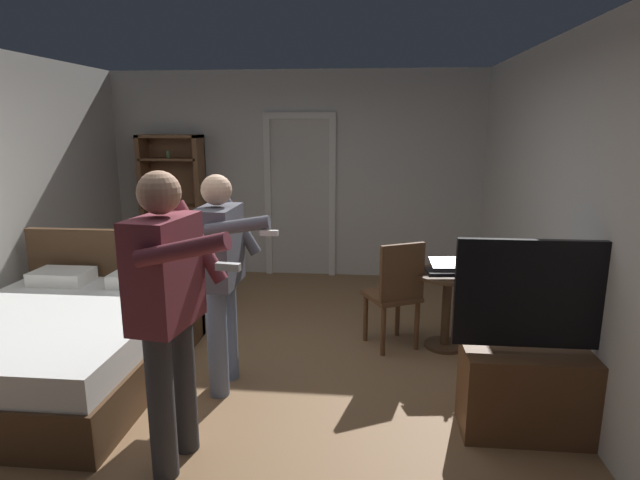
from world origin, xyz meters
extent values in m
plane|color=olive|center=(0.00, 0.00, 0.00)|extent=(6.87, 6.87, 0.00)
cube|color=beige|center=(0.00, 3.18, 1.33)|extent=(5.06, 0.12, 2.66)
cube|color=beige|center=(2.47, 0.00, 1.33)|extent=(0.12, 6.49, 2.66)
cube|color=white|center=(-0.35, 3.10, 1.02)|extent=(0.08, 0.08, 2.05)
cube|color=white|center=(0.50, 3.10, 1.02)|extent=(0.08, 0.08, 2.05)
cube|color=white|center=(0.07, 3.10, 2.09)|extent=(0.93, 0.08, 0.08)
cube|color=#4C331E|center=(-1.42, -0.05, 0.17)|extent=(1.69, 2.06, 0.35)
cube|color=white|center=(-1.42, -0.05, 0.46)|extent=(1.63, 2.00, 0.22)
cube|color=#4C331E|center=(-1.42, 0.94, 0.51)|extent=(1.69, 0.08, 1.02)
cube|color=white|center=(-1.79, 0.68, 0.63)|extent=(0.50, 0.34, 0.12)
cube|color=white|center=(-1.05, 0.68, 0.63)|extent=(0.50, 0.34, 0.12)
cube|color=brown|center=(-1.96, 2.92, 0.93)|extent=(0.06, 0.32, 1.85)
cube|color=brown|center=(-1.21, 2.92, 0.93)|extent=(0.06, 0.32, 1.85)
cube|color=brown|center=(-1.58, 2.92, 1.83)|extent=(0.81, 0.32, 0.04)
cube|color=brown|center=(-1.58, 3.07, 0.93)|extent=(0.81, 0.02, 1.85)
cube|color=brown|center=(-1.58, 2.92, 0.31)|extent=(0.75, 0.32, 0.03)
cylinder|color=green|center=(-1.75, 2.92, 0.37)|extent=(0.05, 0.05, 0.09)
cube|color=brown|center=(-1.58, 2.92, 0.93)|extent=(0.75, 0.32, 0.03)
cylinder|color=#39C0C8|center=(-1.69, 2.92, 0.99)|extent=(0.06, 0.06, 0.10)
cube|color=brown|center=(-1.58, 2.92, 1.54)|extent=(0.75, 0.32, 0.03)
cylinder|color=#608151|center=(-1.61, 2.92, 1.60)|extent=(0.05, 0.05, 0.09)
cube|color=brown|center=(2.11, -0.42, 0.28)|extent=(1.01, 0.40, 0.57)
cube|color=black|center=(2.11, -0.44, 0.96)|extent=(1.18, 0.05, 0.69)
cube|color=#407ABE|center=(2.11, -0.41, 0.96)|extent=(1.12, 0.01, 0.63)
cylinder|color=#4C331E|center=(1.68, 0.89, 0.33)|extent=(0.08, 0.08, 0.67)
cylinder|color=#4C331E|center=(1.68, 0.89, 0.01)|extent=(0.36, 0.36, 0.03)
cylinder|color=#4C331E|center=(1.68, 0.89, 0.68)|extent=(0.59, 0.59, 0.03)
cube|color=black|center=(1.65, 0.89, 0.71)|extent=(0.34, 0.25, 0.02)
cube|color=black|center=(1.67, 0.77, 0.82)|extent=(0.34, 0.23, 0.07)
cube|color=navy|center=(1.67, 0.78, 0.82)|extent=(0.31, 0.20, 0.05)
cylinder|color=#37472D|center=(1.82, 0.81, 0.80)|extent=(0.06, 0.06, 0.21)
cylinder|color=#37472D|center=(1.82, 0.81, 0.93)|extent=(0.03, 0.03, 0.05)
cylinder|color=brown|center=(1.27, 1.12, 0.23)|extent=(0.04, 0.04, 0.45)
cylinder|color=brown|center=(0.96, 0.96, 0.23)|extent=(0.04, 0.04, 0.45)
cylinder|color=brown|center=(1.42, 0.81, 0.23)|extent=(0.04, 0.04, 0.45)
cylinder|color=brown|center=(1.12, 0.66, 0.23)|extent=(0.04, 0.04, 0.45)
cube|color=brown|center=(1.19, 0.89, 0.47)|extent=(0.57, 0.57, 0.04)
cube|color=brown|center=(1.27, 0.74, 0.74)|extent=(0.39, 0.23, 0.50)
cylinder|color=#333338|center=(-0.13, -0.80, 0.44)|extent=(0.15, 0.15, 0.88)
cylinder|color=#333338|center=(-0.16, -1.06, 0.44)|extent=(0.15, 0.15, 0.88)
cube|color=brown|center=(-0.15, -0.93, 1.19)|extent=(0.32, 0.49, 0.62)
sphere|color=tan|center=(-0.15, -0.93, 1.63)|extent=(0.24, 0.24, 0.24)
cylinder|color=brown|center=(-0.02, -0.69, 1.30)|extent=(0.35, 0.13, 0.50)
cylinder|color=brown|center=(0.07, -1.22, 1.38)|extent=(0.52, 0.16, 0.21)
cube|color=white|center=(0.32, -1.28, 1.32)|extent=(0.12, 0.05, 0.04)
cylinder|color=slate|center=(-0.11, 0.13, 0.41)|extent=(0.15, 0.15, 0.82)
cylinder|color=slate|center=(-0.11, -0.13, 0.41)|extent=(0.15, 0.15, 0.82)
cube|color=#4C4C56|center=(-0.11, 0.00, 1.11)|extent=(0.27, 0.48, 0.58)
sphere|color=#D8AD8C|center=(-0.11, 0.00, 1.53)|extent=(0.22, 0.22, 0.22)
cylinder|color=#4C4C56|center=(-0.02, 0.26, 1.22)|extent=(0.33, 0.10, 0.47)
cylinder|color=#4C4C56|center=(0.10, -0.27, 1.32)|extent=(0.45, 0.10, 0.16)
cube|color=white|center=(0.32, -0.29, 1.28)|extent=(0.12, 0.04, 0.04)
cube|color=black|center=(-1.02, 1.90, 0.16)|extent=(0.49, 0.36, 0.33)
camera|label=1|loc=(0.98, -3.59, 1.99)|focal=29.06mm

